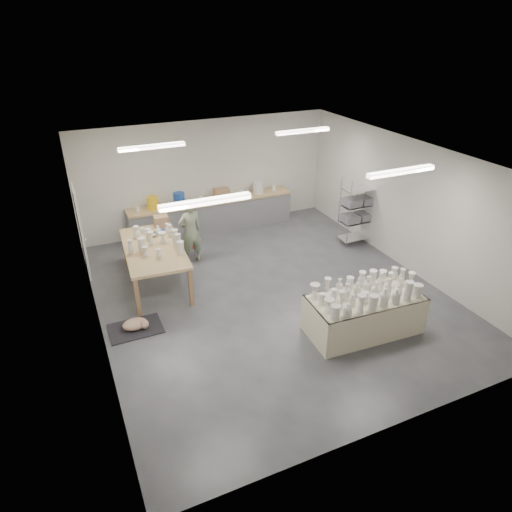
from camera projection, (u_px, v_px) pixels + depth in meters
name	position (u px, v px, depth m)	size (l,w,h in m)	color
room	(264.00, 205.00, 8.98)	(8.00, 8.02, 3.00)	#424449
back_counter	(212.00, 214.00, 12.65)	(4.60, 0.60, 1.24)	tan
wire_shelf	(358.00, 210.00, 11.77)	(0.88, 0.48, 1.80)	silver
drying_table	(364.00, 311.00, 8.55)	(2.19, 1.13, 1.12)	olive
work_table	(155.00, 245.00, 10.00)	(1.38, 2.51, 1.28)	tan
rug	(136.00, 329.00, 8.79)	(1.00, 0.70, 0.02)	black
cat	(136.00, 324.00, 8.73)	(0.50, 0.38, 0.20)	white
potter	(190.00, 231.00, 10.85)	(0.59, 0.39, 1.62)	gray
red_stool	(189.00, 247.00, 11.32)	(0.40, 0.40, 0.31)	#AF191F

